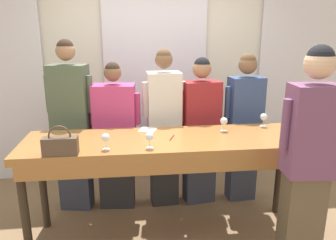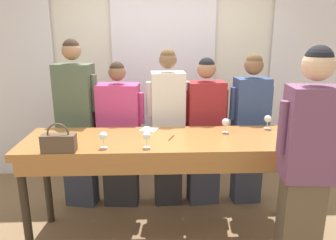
{
  "view_description": "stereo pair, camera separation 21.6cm",
  "coord_description": "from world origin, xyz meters",
  "px_view_note": "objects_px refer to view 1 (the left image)",
  "views": [
    {
      "loc": [
        -0.33,
        -2.79,
        1.96
      ],
      "look_at": [
        0.0,
        0.07,
        1.15
      ],
      "focal_mm": 35.0,
      "sensor_mm": 36.0,
      "label": 1
    },
    {
      "loc": [
        -0.11,
        -2.8,
        1.96
      ],
      "look_at": [
        0.0,
        0.07,
        1.15
      ],
      "focal_mm": 35.0,
      "sensor_mm": 36.0,
      "label": 2
    }
  ],
  "objects_px": {
    "wine_glass_center_left": "(106,138)",
    "guest_navy_coat": "(244,126)",
    "wine_glass_center_right": "(305,130)",
    "host_pouring": "(308,162)",
    "wine_glass_front_left": "(316,133)",
    "wine_glass_front_mid": "(224,121)",
    "guest_pink_top": "(116,137)",
    "wine_glass_front_right": "(264,117)",
    "wine_glass_center_mid": "(150,137)",
    "handbag": "(60,145)",
    "wine_bottle": "(294,127)",
    "guest_striped_shirt": "(200,131)",
    "guest_olive_jacket": "(72,126)",
    "guest_cream_sweater": "(164,128)",
    "tasting_bar": "(169,149)"
  },
  "relations": [
    {
      "from": "wine_glass_front_right",
      "to": "guest_striped_shirt",
      "type": "xyz_separation_m",
      "value": [
        -0.56,
        0.39,
        -0.24
      ]
    },
    {
      "from": "guest_striped_shirt",
      "to": "guest_navy_coat",
      "type": "xyz_separation_m",
      "value": [
        0.5,
        -0.0,
        0.03
      ]
    },
    {
      "from": "wine_glass_center_left",
      "to": "wine_glass_center_mid",
      "type": "bearing_deg",
      "value": -1.92
    },
    {
      "from": "guest_cream_sweater",
      "to": "wine_bottle",
      "type": "bearing_deg",
      "value": -36.79
    },
    {
      "from": "wine_glass_front_right",
      "to": "guest_pink_top",
      "type": "distance_m",
      "value": 1.58
    },
    {
      "from": "tasting_bar",
      "to": "wine_bottle",
      "type": "height_order",
      "value": "wine_bottle"
    },
    {
      "from": "wine_glass_center_left",
      "to": "guest_navy_coat",
      "type": "distance_m",
      "value": 1.73
    },
    {
      "from": "wine_glass_front_mid",
      "to": "guest_pink_top",
      "type": "bearing_deg",
      "value": 155.04
    },
    {
      "from": "guest_striped_shirt",
      "to": "host_pouring",
      "type": "bearing_deg",
      "value": -65.78
    },
    {
      "from": "handbag",
      "to": "guest_pink_top",
      "type": "relative_size",
      "value": 0.17
    },
    {
      "from": "handbag",
      "to": "wine_glass_center_left",
      "type": "height_order",
      "value": "handbag"
    },
    {
      "from": "host_pouring",
      "to": "guest_navy_coat",
      "type": "bearing_deg",
      "value": 92.76
    },
    {
      "from": "guest_cream_sweater",
      "to": "guest_navy_coat",
      "type": "distance_m",
      "value": 0.91
    },
    {
      "from": "wine_glass_center_right",
      "to": "host_pouring",
      "type": "distance_m",
      "value": 0.48
    },
    {
      "from": "wine_bottle",
      "to": "guest_striped_shirt",
      "type": "distance_m",
      "value": 1.08
    },
    {
      "from": "guest_olive_jacket",
      "to": "wine_glass_front_left",
      "type": "bearing_deg",
      "value": -23.05
    },
    {
      "from": "wine_glass_center_left",
      "to": "guest_pink_top",
      "type": "bearing_deg",
      "value": 87.81
    },
    {
      "from": "handbag",
      "to": "wine_glass_front_mid",
      "type": "distance_m",
      "value": 1.51
    },
    {
      "from": "wine_glass_center_left",
      "to": "guest_pink_top",
      "type": "relative_size",
      "value": 0.08
    },
    {
      "from": "wine_glass_center_left",
      "to": "guest_olive_jacket",
      "type": "bearing_deg",
      "value": 115.9
    },
    {
      "from": "wine_glass_front_mid",
      "to": "host_pouring",
      "type": "xyz_separation_m",
      "value": [
        0.44,
        -0.76,
        -0.12
      ]
    },
    {
      "from": "wine_glass_front_left",
      "to": "wine_glass_front_mid",
      "type": "bearing_deg",
      "value": 147.06
    },
    {
      "from": "wine_glass_front_right",
      "to": "guest_cream_sweater",
      "type": "xyz_separation_m",
      "value": [
        -0.97,
        0.39,
        -0.2
      ]
    },
    {
      "from": "wine_bottle",
      "to": "wine_glass_front_mid",
      "type": "distance_m",
      "value": 0.63
    },
    {
      "from": "wine_glass_front_right",
      "to": "handbag",
      "type": "bearing_deg",
      "value": -163.5
    },
    {
      "from": "host_pouring",
      "to": "guest_striped_shirt",
      "type": "bearing_deg",
      "value": 114.22
    },
    {
      "from": "wine_glass_front_mid",
      "to": "guest_striped_shirt",
      "type": "height_order",
      "value": "guest_striped_shirt"
    },
    {
      "from": "wine_glass_front_right",
      "to": "wine_glass_center_mid",
      "type": "bearing_deg",
      "value": -157.33
    },
    {
      "from": "guest_navy_coat",
      "to": "wine_bottle",
      "type": "bearing_deg",
      "value": -78.34
    },
    {
      "from": "tasting_bar",
      "to": "wine_glass_front_right",
      "type": "relative_size",
      "value": 19.1
    },
    {
      "from": "guest_olive_jacket",
      "to": "wine_glass_center_right",
      "type": "bearing_deg",
      "value": -21.23
    },
    {
      "from": "tasting_bar",
      "to": "wine_glass_front_left",
      "type": "bearing_deg",
      "value": -12.36
    },
    {
      "from": "handbag",
      "to": "wine_glass_front_mid",
      "type": "height_order",
      "value": "handbag"
    },
    {
      "from": "wine_glass_front_left",
      "to": "wine_glass_front_mid",
      "type": "relative_size",
      "value": 1.0
    },
    {
      "from": "wine_bottle",
      "to": "guest_cream_sweater",
      "type": "bearing_deg",
      "value": 143.21
    },
    {
      "from": "wine_bottle",
      "to": "wine_glass_center_left",
      "type": "distance_m",
      "value": 1.65
    },
    {
      "from": "wine_glass_center_right",
      "to": "wine_glass_front_right",
      "type": "bearing_deg",
      "value": 114.02
    },
    {
      "from": "wine_glass_center_left",
      "to": "guest_cream_sweater",
      "type": "distance_m",
      "value": 1.06
    },
    {
      "from": "handbag",
      "to": "wine_glass_center_left",
      "type": "relative_size",
      "value": 1.98
    },
    {
      "from": "tasting_bar",
      "to": "wine_glass_center_left",
      "type": "xyz_separation_m",
      "value": [
        -0.55,
        -0.2,
        0.19
      ]
    },
    {
      "from": "wine_glass_center_mid",
      "to": "guest_navy_coat",
      "type": "xyz_separation_m",
      "value": [
        1.12,
        0.88,
        -0.21
      ]
    },
    {
      "from": "wine_glass_front_mid",
      "to": "wine_glass_center_left",
      "type": "distance_m",
      "value": 1.16
    },
    {
      "from": "guest_cream_sweater",
      "to": "tasting_bar",
      "type": "bearing_deg",
      "value": -91.86
    },
    {
      "from": "wine_bottle",
      "to": "guest_pink_top",
      "type": "distance_m",
      "value": 1.83
    },
    {
      "from": "wine_glass_center_mid",
      "to": "guest_navy_coat",
      "type": "height_order",
      "value": "guest_navy_coat"
    },
    {
      "from": "wine_glass_center_mid",
      "to": "guest_olive_jacket",
      "type": "xyz_separation_m",
      "value": [
        -0.78,
        0.88,
        -0.14
      ]
    },
    {
      "from": "guest_pink_top",
      "to": "guest_navy_coat",
      "type": "relative_size",
      "value": 0.95
    },
    {
      "from": "wine_bottle",
      "to": "wine_glass_center_right",
      "type": "distance_m",
      "value": 0.1
    },
    {
      "from": "wine_glass_center_left",
      "to": "host_pouring",
      "type": "distance_m",
      "value": 1.59
    },
    {
      "from": "guest_pink_top",
      "to": "wine_glass_front_right",
      "type": "bearing_deg",
      "value": -14.58
    }
  ]
}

